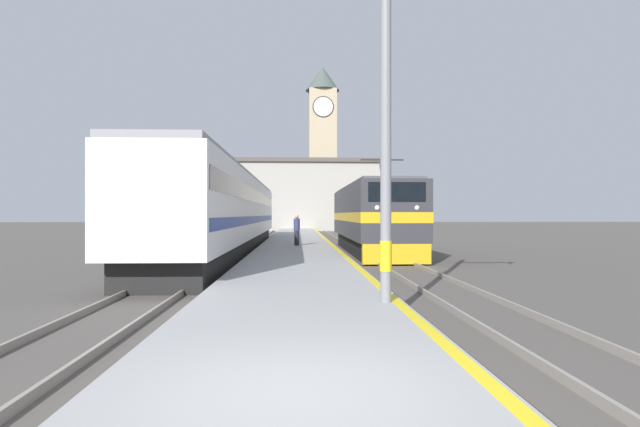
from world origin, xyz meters
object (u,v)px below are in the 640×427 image
object	(u,v)px
locomotive_train	(371,218)
clock_tower	(323,142)
catenary_mast	(392,91)
passenger_train	(231,212)
person_on_platform	(297,229)

from	to	relation	value
locomotive_train	clock_tower	distance (m)	52.21
locomotive_train	catenary_mast	world-z (taller)	catenary_mast
catenary_mast	clock_tower	bearing A→B (deg)	88.26
passenger_train	clock_tower	distance (m)	51.97
clock_tower	locomotive_train	bearing A→B (deg)	-89.94
clock_tower	passenger_train	bearing A→B (deg)	-98.55
locomotive_train	person_on_platform	xyz separation A→B (m)	(-4.00, 0.72, -0.63)
locomotive_train	person_on_platform	size ratio (longest dim) A/B	8.38
passenger_train	locomotive_train	bearing A→B (deg)	-5.49
locomotive_train	passenger_train	size ratio (longest dim) A/B	0.47
catenary_mast	person_on_platform	world-z (taller)	catenary_mast
catenary_mast	passenger_train	bearing A→B (deg)	107.17
passenger_train	person_on_platform	xyz separation A→B (m)	(3.61, -0.01, -0.95)
locomotive_train	passenger_train	xyz separation A→B (m)	(-7.60, 0.73, 0.33)
catenary_mast	person_on_platform	bearing A→B (deg)	96.05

